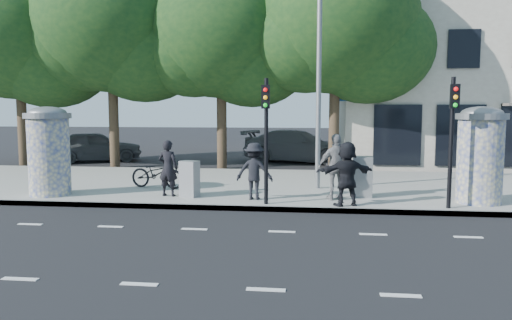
# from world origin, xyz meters

# --- Properties ---
(ground) EXTENTS (120.00, 120.00, 0.00)m
(ground) POSITION_xyz_m (0.00, 0.00, 0.00)
(ground) COLOR black
(ground) RESTS_ON ground
(sidewalk) EXTENTS (40.00, 8.00, 0.15)m
(sidewalk) POSITION_xyz_m (0.00, 7.50, 0.07)
(sidewalk) COLOR gray
(sidewalk) RESTS_ON ground
(curb) EXTENTS (40.00, 0.10, 0.16)m
(curb) POSITION_xyz_m (0.00, 3.55, 0.07)
(curb) COLOR slate
(curb) RESTS_ON ground
(lane_dash_near) EXTENTS (32.00, 0.12, 0.01)m
(lane_dash_near) POSITION_xyz_m (0.00, -2.20, 0.00)
(lane_dash_near) COLOR silver
(lane_dash_near) RESTS_ON ground
(lane_dash_far) EXTENTS (32.00, 0.12, 0.01)m
(lane_dash_far) POSITION_xyz_m (0.00, 1.40, 0.00)
(lane_dash_far) COLOR silver
(lane_dash_far) RESTS_ON ground
(ad_column_left) EXTENTS (1.36, 1.36, 2.65)m
(ad_column_left) POSITION_xyz_m (-7.20, 4.50, 1.54)
(ad_column_left) COLOR beige
(ad_column_left) RESTS_ON sidewalk
(ad_column_right) EXTENTS (1.36, 1.36, 2.65)m
(ad_column_right) POSITION_xyz_m (5.20, 4.70, 1.54)
(ad_column_right) COLOR beige
(ad_column_right) RESTS_ON sidewalk
(traffic_pole_near) EXTENTS (0.22, 0.31, 3.40)m
(traffic_pole_near) POSITION_xyz_m (-0.60, 3.79, 2.23)
(traffic_pole_near) COLOR black
(traffic_pole_near) RESTS_ON sidewalk
(traffic_pole_far) EXTENTS (0.22, 0.31, 3.40)m
(traffic_pole_far) POSITION_xyz_m (4.20, 3.79, 2.23)
(traffic_pole_far) COLOR black
(traffic_pole_far) RESTS_ON sidewalk
(street_lamp) EXTENTS (0.25, 0.93, 8.00)m
(street_lamp) POSITION_xyz_m (0.80, 6.63, 4.79)
(street_lamp) COLOR slate
(street_lamp) RESTS_ON sidewalk
(tree_far_left) EXTENTS (7.20, 7.20, 9.26)m
(tree_far_left) POSITION_xyz_m (-13.00, 12.50, 6.19)
(tree_far_left) COLOR #38281C
(tree_far_left) RESTS_ON ground
(tree_mid_left) EXTENTS (7.20, 7.20, 9.57)m
(tree_mid_left) POSITION_xyz_m (-8.50, 12.50, 6.50)
(tree_mid_left) COLOR #38281C
(tree_mid_left) RESTS_ON ground
(tree_near_left) EXTENTS (6.80, 6.80, 8.97)m
(tree_near_left) POSITION_xyz_m (-3.50, 12.70, 6.06)
(tree_near_left) COLOR #38281C
(tree_near_left) RESTS_ON ground
(tree_center) EXTENTS (7.00, 7.00, 9.30)m
(tree_center) POSITION_xyz_m (1.50, 12.30, 6.31)
(tree_center) COLOR #38281C
(tree_center) RESTS_ON ground
(ped_b) EXTENTS (0.67, 0.50, 1.67)m
(ped_b) POSITION_xyz_m (-3.61, 4.73, 0.98)
(ped_b) COLOR black
(ped_b) RESTS_ON sidewalk
(ped_d) EXTENTS (1.08, 0.65, 1.63)m
(ped_d) POSITION_xyz_m (-1.00, 4.49, 0.96)
(ped_d) COLOR black
(ped_d) RESTS_ON sidewalk
(ped_e) EXTENTS (1.24, 0.93, 1.88)m
(ped_e) POSITION_xyz_m (1.32, 4.71, 1.09)
(ped_e) COLOR gray
(ped_e) RESTS_ON sidewalk
(ped_f) EXTENTS (1.70, 1.08, 1.73)m
(ped_f) POSITION_xyz_m (1.56, 3.86, 1.01)
(ped_f) COLOR black
(ped_f) RESTS_ON sidewalk
(bicycle) EXTENTS (1.03, 1.96, 0.98)m
(bicycle) POSITION_xyz_m (-4.40, 6.10, 0.64)
(bicycle) COLOR black
(bicycle) RESTS_ON sidewalk
(cabinet_left) EXTENTS (0.60, 0.52, 1.06)m
(cabinet_left) POSITION_xyz_m (-2.95, 4.67, 0.68)
(cabinet_left) COLOR gray
(cabinet_left) RESTS_ON sidewalk
(cabinet_right) EXTENTS (0.62, 0.48, 1.20)m
(cabinet_right) POSITION_xyz_m (2.11, 5.25, 0.75)
(cabinet_right) COLOR gray
(cabinet_right) RESTS_ON sidewalk
(car_left) EXTENTS (3.56, 4.94, 1.56)m
(car_left) POSITION_xyz_m (-10.56, 14.99, 0.78)
(car_left) COLOR #4F5155
(car_left) RESTS_ON ground
(car_right) EXTENTS (3.57, 6.00, 1.63)m
(car_right) POSITION_xyz_m (-0.16, 15.91, 0.82)
(car_right) COLOR slate
(car_right) RESTS_ON ground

